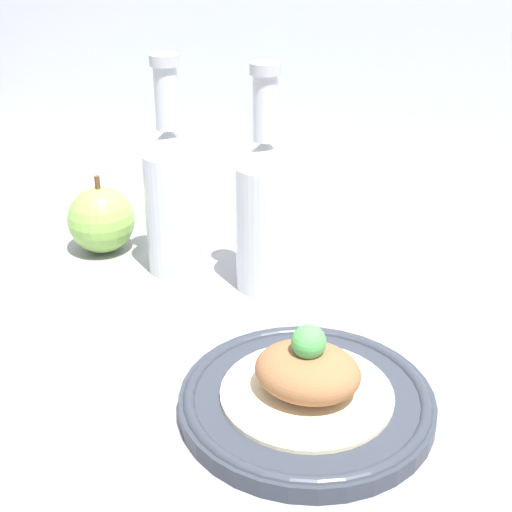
{
  "coord_description": "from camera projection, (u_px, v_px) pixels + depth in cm",
  "views": [
    {
      "loc": [
        20.9,
        -58.43,
        41.14
      ],
      "look_at": [
        -2.79,
        1.04,
        9.19
      ],
      "focal_mm": 50.0,
      "sensor_mm": 36.0,
      "label": 1
    }
  ],
  "objects": [
    {
      "name": "ground_plane",
      "position": [
        277.0,
        360.0,
        0.75
      ],
      "size": [
        180.0,
        110.0,
        4.0
      ],
      "primitive_type": "cube",
      "color": "gray"
    },
    {
      "name": "plate",
      "position": [
        306.0,
        400.0,
        0.64
      ],
      "size": [
        22.89,
        22.89,
        2.03
      ],
      "color": "#2D333D",
      "rests_on": "ground_plane"
    },
    {
      "name": "plated_food",
      "position": [
        307.0,
        374.0,
        0.63
      ],
      "size": [
        15.49,
        15.49,
        7.13
      ],
      "color": "beige",
      "rests_on": "plate"
    },
    {
      "name": "cider_bottle_left",
      "position": [
        172.0,
        194.0,
        0.85
      ],
      "size": [
        6.59,
        6.59,
        26.26
      ],
      "color": "silver",
      "rests_on": "ground_plane"
    },
    {
      "name": "cider_bottle_right",
      "position": [
        264.0,
        208.0,
        0.81
      ],
      "size": [
        6.59,
        6.59,
        26.26
      ],
      "color": "silver",
      "rests_on": "ground_plane"
    },
    {
      "name": "apple",
      "position": [
        101.0,
        220.0,
        0.92
      ],
      "size": [
        8.64,
        8.64,
        10.29
      ],
      "color": "#84B74C",
      "rests_on": "ground_plane"
    }
  ]
}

